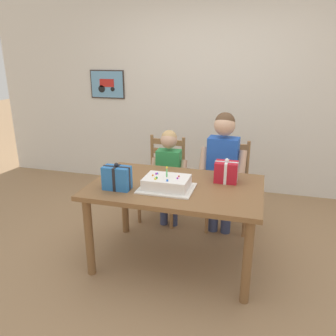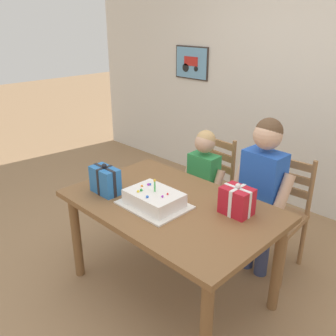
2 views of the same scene
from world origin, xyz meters
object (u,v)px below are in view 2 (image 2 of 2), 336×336
gift_box_beside_cake (105,180)px  chair_left (205,186)px  dining_table (170,215)px  child_younger (203,178)px  birthday_cake (154,199)px  child_older (262,184)px  chair_right (276,214)px  gift_box_red_large (237,201)px

gift_box_beside_cake → chair_left: size_ratio=0.25×
chair_left → dining_table: bearing=-66.3°
dining_table → child_younger: size_ratio=1.36×
child_younger → gift_box_beside_cake: bearing=-102.7°
birthday_cake → chair_left: bearing=108.6°
child_older → chair_right: bearing=74.5°
gift_box_beside_cake → child_older: child_older is taller
birthday_cake → dining_table: bearing=65.5°
child_older → chair_left: bearing=165.2°
dining_table → gift_box_beside_cake: 0.52m
gift_box_red_large → child_older: bearing=100.5°
gift_box_beside_cake → chair_right: (0.80, 1.04, -0.37)m
birthday_cake → chair_right: 1.07m
birthday_cake → chair_left: 1.03m
child_older → gift_box_red_large: bearing=-79.5°
gift_box_beside_cake → child_younger: child_younger is taller
dining_table → chair_left: 0.92m
chair_right → gift_box_red_large: bearing=-86.9°
dining_table → gift_box_red_large: gift_box_red_large is taller
child_younger → dining_table: bearing=-69.5°
birthday_cake → child_older: (0.36, 0.75, -0.02)m
dining_table → birthday_cake: (-0.05, -0.11, 0.14)m
birthday_cake → child_younger: child_younger is taller
chair_left → chair_right: bearing=0.0°
chair_right → gift_box_beside_cake: bearing=-127.6°
child_older → child_younger: (-0.56, 0.00, -0.13)m
child_older → dining_table: bearing=-115.9°
chair_left → chair_right: (0.72, 0.00, 0.00)m
gift_box_beside_cake → chair_left: (0.07, 1.04, -0.37)m
birthday_cake → child_younger: size_ratio=0.42×
dining_table → chair_right: (0.36, 0.82, -0.18)m
gift_box_beside_cake → child_older: 1.14m
child_younger → gift_box_red_large: bearing=-35.2°
gift_box_beside_cake → child_older: (0.75, 0.86, -0.07)m
birthday_cake → gift_box_red_large: (0.45, 0.30, 0.04)m
chair_right → child_older: (-0.05, -0.18, 0.30)m
gift_box_beside_cake → birthday_cake: bearing=15.8°
gift_box_red_large → chair_right: gift_box_red_large is taller
gift_box_red_large → child_older: child_older is taller
gift_box_red_large → child_younger: bearing=144.8°
chair_right → child_older: bearing=-105.5°
dining_table → chair_left: bearing=113.7°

